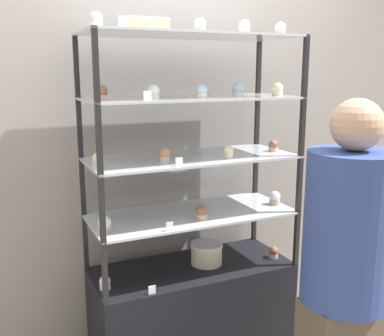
% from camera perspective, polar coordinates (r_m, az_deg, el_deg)
% --- Properties ---
extents(back_wall, '(8.00, 0.05, 2.60)m').
position_cam_1_polar(back_wall, '(2.70, -3.30, 3.48)').
color(back_wall, gray).
rests_on(back_wall, ground_plane).
extents(display_base, '(1.10, 0.46, 0.65)m').
position_cam_1_polar(display_base, '(2.71, 0.00, -18.60)').
color(display_base, black).
rests_on(display_base, ground_plane).
extents(display_riser_lower, '(1.10, 0.46, 0.31)m').
position_cam_1_polar(display_riser_lower, '(2.45, 0.00, -6.20)').
color(display_riser_lower, black).
rests_on(display_riser_lower, display_base).
extents(display_riser_middle, '(1.10, 0.46, 0.31)m').
position_cam_1_polar(display_riser_middle, '(2.37, 0.00, 0.96)').
color(display_riser_middle, black).
rests_on(display_riser_middle, display_riser_lower).
extents(display_riser_upper, '(1.10, 0.46, 0.31)m').
position_cam_1_polar(display_riser_upper, '(2.33, 0.00, 8.48)').
color(display_riser_upper, black).
rests_on(display_riser_upper, display_riser_middle).
extents(display_riser_top, '(1.10, 0.46, 0.31)m').
position_cam_1_polar(display_riser_top, '(2.33, 0.00, 16.13)').
color(display_riser_top, black).
rests_on(display_riser_top, display_riser_upper).
extents(layer_cake_centerpiece, '(0.18, 0.18, 0.12)m').
position_cam_1_polar(layer_cake_centerpiece, '(2.57, 1.86, -10.79)').
color(layer_cake_centerpiece, beige).
rests_on(layer_cake_centerpiece, display_base).
extents(sheet_cake_frosted, '(0.21, 0.13, 0.06)m').
position_cam_1_polar(sheet_cake_frosted, '(2.19, -6.06, 17.67)').
color(sheet_cake_frosted, '#DBBC84').
rests_on(sheet_cake_frosted, display_riser_top).
extents(cupcake_0, '(0.06, 0.06, 0.07)m').
position_cam_1_polar(cupcake_0, '(2.34, -10.99, -14.13)').
color(cupcake_0, white).
rests_on(cupcake_0, display_base).
extents(cupcake_1, '(0.06, 0.06, 0.07)m').
position_cam_1_polar(cupcake_1, '(2.69, 10.30, -10.49)').
color(cupcake_1, '#CCB28C').
rests_on(cupcake_1, display_base).
extents(price_tag_0, '(0.04, 0.00, 0.04)m').
position_cam_1_polar(price_tag_0, '(2.27, -5.10, -15.17)').
color(price_tag_0, white).
rests_on(price_tag_0, display_base).
extents(cupcake_2, '(0.06, 0.06, 0.08)m').
position_cam_1_polar(cupcake_2, '(2.19, -11.03, -7.04)').
color(cupcake_2, '#CCB28C').
rests_on(cupcake_2, display_riser_lower).
extents(cupcake_3, '(0.06, 0.06, 0.08)m').
position_cam_1_polar(cupcake_3, '(2.33, 1.15, -5.67)').
color(cupcake_3, '#CCB28C').
rests_on(cupcake_3, display_riser_lower).
extents(cupcake_4, '(0.06, 0.06, 0.08)m').
position_cam_1_polar(cupcake_4, '(2.63, 10.46, -3.79)').
color(cupcake_4, '#CCB28C').
rests_on(cupcake_4, display_riser_lower).
extents(price_tag_1, '(0.04, 0.00, 0.04)m').
position_cam_1_polar(price_tag_1, '(2.17, -2.86, -7.42)').
color(price_tag_1, white).
rests_on(price_tag_1, display_riser_lower).
extents(cupcake_5, '(0.05, 0.05, 0.06)m').
position_cam_1_polar(cupcake_5, '(2.17, -11.86, 1.04)').
color(cupcake_5, beige).
rests_on(cupcake_5, display_riser_middle).
extents(cupcake_6, '(0.05, 0.05, 0.06)m').
position_cam_1_polar(cupcake_6, '(2.24, -3.48, 1.64)').
color(cupcake_6, beige).
rests_on(cupcake_6, display_riser_middle).
extents(cupcake_7, '(0.05, 0.05, 0.06)m').
position_cam_1_polar(cupcake_7, '(2.33, 4.67, 2.01)').
color(cupcake_7, white).
rests_on(cupcake_7, display_riser_middle).
extents(cupcake_8, '(0.05, 0.05, 0.06)m').
position_cam_1_polar(cupcake_8, '(2.56, 10.26, 2.78)').
color(cupcake_8, '#CCB28C').
rests_on(cupcake_8, display_riser_middle).
extents(price_tag_2, '(0.04, 0.00, 0.04)m').
position_cam_1_polar(price_tag_2, '(2.11, -1.66, 0.76)').
color(price_tag_2, white).
rests_on(price_tag_2, display_riser_middle).
extents(cupcake_9, '(0.06, 0.06, 0.07)m').
position_cam_1_polar(cupcake_9, '(2.13, -11.46, 9.35)').
color(cupcake_9, '#CCB28C').
rests_on(cupcake_9, display_riser_upper).
extents(cupcake_10, '(0.06, 0.06, 0.07)m').
position_cam_1_polar(cupcake_10, '(2.14, -4.94, 9.55)').
color(cupcake_10, white).
rests_on(cupcake_10, display_riser_upper).
extents(cupcake_11, '(0.06, 0.06, 0.07)m').
position_cam_1_polar(cupcake_11, '(2.23, 1.16, 9.70)').
color(cupcake_11, white).
rests_on(cupcake_11, display_riser_upper).
extents(cupcake_12, '(0.06, 0.06, 0.07)m').
position_cam_1_polar(cupcake_12, '(2.37, 5.89, 9.78)').
color(cupcake_12, white).
rests_on(cupcake_12, display_riser_upper).
extents(cupcake_13, '(0.06, 0.06, 0.07)m').
position_cam_1_polar(cupcake_13, '(2.50, 10.81, 9.75)').
color(cupcake_13, beige).
rests_on(cupcake_13, display_riser_upper).
extents(price_tag_3, '(0.04, 0.00, 0.04)m').
position_cam_1_polar(price_tag_3, '(2.02, -5.68, 9.11)').
color(price_tag_3, white).
rests_on(price_tag_3, display_riser_upper).
extents(cupcake_14, '(0.06, 0.06, 0.07)m').
position_cam_1_polar(cupcake_14, '(2.10, -12.07, 17.87)').
color(cupcake_14, white).
rests_on(cupcake_14, display_riser_top).
extents(cupcake_15, '(0.06, 0.06, 0.07)m').
position_cam_1_polar(cupcake_15, '(2.29, 1.02, 17.62)').
color(cupcake_15, '#CCB28C').
rests_on(cupcake_15, display_riser_top).
extents(cupcake_16, '(0.06, 0.06, 0.07)m').
position_cam_1_polar(cupcake_16, '(2.37, 6.67, 17.34)').
color(cupcake_16, white).
rests_on(cupcake_16, display_riser_top).
extents(cupcake_17, '(0.06, 0.06, 0.07)m').
position_cam_1_polar(cupcake_17, '(2.51, 11.14, 16.90)').
color(cupcake_17, '#CCB28C').
rests_on(cupcake_17, display_riser_top).
extents(price_tag_4, '(0.04, 0.00, 0.04)m').
position_cam_1_polar(price_tag_4, '(2.00, -8.81, 17.94)').
color(price_tag_4, white).
rests_on(price_tag_4, display_riser_top).
extents(customer_figure, '(0.37, 0.37, 1.61)m').
position_cam_1_polar(customer_figure, '(2.07, 18.90, -12.75)').
color(customer_figure, brown).
rests_on(customer_figure, ground_plane).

